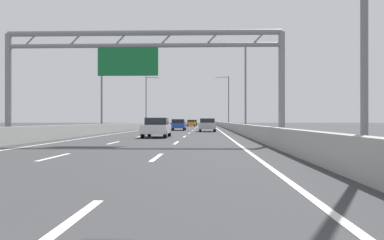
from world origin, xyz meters
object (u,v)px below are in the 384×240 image
streetlamp_right_mid (243,82)px  blue_car (178,125)px  sign_gantry (141,57)px  orange_car (191,123)px  silver_car (207,125)px  streetlamp_left_mid (104,82)px  streetlamp_right_far (227,98)px  streetlamp_left_far (147,99)px  black_car (207,122)px  white_car (157,127)px  green_car (194,122)px  yellow_car (194,122)px

streetlamp_right_mid → blue_car: 12.97m
sign_gantry → orange_car: (0.28, 67.23, -4.08)m
silver_car → orange_car: silver_car is taller
streetlamp_left_mid → streetlamp_right_far: size_ratio=1.00×
blue_car → orange_car: (0.26, 37.48, 0.00)m
streetlamp_left_far → blue_car: size_ratio=2.15×
streetlamp_left_mid → blue_car: bearing=52.1°
streetlamp_left_mid → black_car: streetlamp_left_mid is taller
white_car → silver_car: silver_car is taller
white_car → silver_car: bearing=76.3°
sign_gantry → green_car: size_ratio=3.50×
black_car → orange_car: (-3.63, -47.44, -0.00)m
streetlamp_right_far → orange_car: 17.37m
streetlamp_left_mid → green_car: 65.36m
streetlamp_right_mid → streetlamp_left_far: size_ratio=1.00×
streetlamp_right_far → orange_car: bearing=115.9°
orange_car → black_car: bearing=85.6°
streetlamp_right_mid → silver_car: size_ratio=2.27×
silver_car → orange_car: (-3.50, 43.13, -0.03)m
black_car → sign_gantry: bearing=-92.0°
black_car → orange_car: 47.58m
orange_car → streetlamp_right_far: bearing=-64.1°
sign_gantry → white_car: (-0.12, 8.07, -4.06)m
silver_car → orange_car: bearing=94.6°
streetlamp_left_far → silver_car: size_ratio=2.27×
sign_gantry → streetlamp_right_mid: (7.58, 20.30, 0.57)m
streetlamp_left_mid → silver_car: 12.64m
yellow_car → orange_car: size_ratio=1.01×
white_car → streetlamp_right_far: bearing=80.1°
silver_car → yellow_car: bearing=92.9°
green_car → streetlamp_left_mid: bearing=-96.7°
sign_gantry → black_car: 114.81m
orange_car → streetlamp_left_mid: bearing=-99.2°
streetlamp_right_far → blue_car: 24.12m
green_car → orange_car: (0.01, -17.81, -0.01)m
sign_gantry → streetlamp_right_mid: bearing=69.5°
streetlamp_right_mid → streetlamp_left_far: 35.20m
streetlamp_right_far → silver_car: 28.70m
streetlamp_left_far → black_car: bearing=79.8°
white_car → sign_gantry: bearing=-89.1°
streetlamp_right_far → silver_car: bearing=-97.7°
green_car → streetlamp_right_mid: bearing=-83.6°
streetlamp_right_mid → black_car: streetlamp_right_mid is taller
blue_car → sign_gantry: bearing=-90.0°
streetlamp_left_mid → streetlamp_left_far: same height
black_car → orange_car: bearing=-94.4°
streetlamp_left_mid → orange_car: 47.78m
yellow_car → blue_car: 65.23m
streetlamp_right_far → silver_car: size_ratio=2.27×
streetlamp_left_mid → blue_car: streetlamp_left_mid is taller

